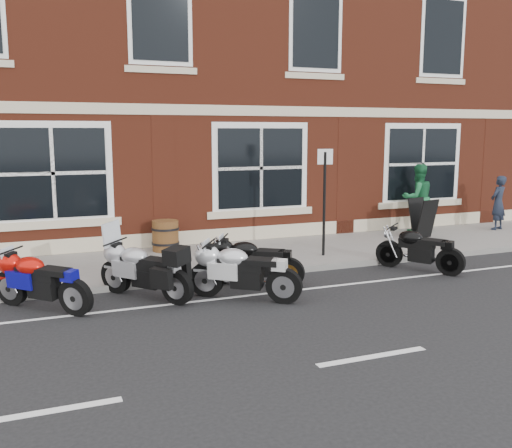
{
  "coord_description": "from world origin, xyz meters",
  "views": [
    {
      "loc": [
        -4.0,
        -8.95,
        2.88
      ],
      "look_at": [
        0.21,
        1.6,
        1.04
      ],
      "focal_mm": 40.0,
      "sensor_mm": 36.0,
      "label": 1
    }
  ],
  "objects_px": {
    "barrel_planter": "(165,236)",
    "moto_sport_black": "(253,260)",
    "moto_sport_silver": "(242,270)",
    "a_board_sign": "(423,218)",
    "moto_sport_red": "(41,279)",
    "moto_touring_silver": "(143,268)",
    "moto_naked_black": "(418,248)",
    "pedestrian_left": "(498,203)",
    "parking_sign": "(324,195)",
    "pedestrian_right": "(418,198)"
  },
  "relations": [
    {
      "from": "moto_sport_silver",
      "to": "pedestrian_left",
      "type": "height_order",
      "value": "pedestrian_left"
    },
    {
      "from": "moto_touring_silver",
      "to": "pedestrian_left",
      "type": "xyz_separation_m",
      "value": [
        10.58,
        2.65,
        0.35
      ]
    },
    {
      "from": "moto_sport_black",
      "to": "parking_sign",
      "type": "bearing_deg",
      "value": -23.59
    },
    {
      "from": "moto_sport_silver",
      "to": "moto_naked_black",
      "type": "height_order",
      "value": "moto_sport_silver"
    },
    {
      "from": "barrel_planter",
      "to": "moto_sport_black",
      "type": "bearing_deg",
      "value": -73.6
    },
    {
      "from": "parking_sign",
      "to": "moto_touring_silver",
      "type": "bearing_deg",
      "value": -141.7
    },
    {
      "from": "moto_touring_silver",
      "to": "pedestrian_left",
      "type": "bearing_deg",
      "value": -23.6
    },
    {
      "from": "moto_touring_silver",
      "to": "a_board_sign",
      "type": "distance_m",
      "value": 8.16
    },
    {
      "from": "moto_sport_red",
      "to": "moto_touring_silver",
      "type": "bearing_deg",
      "value": -42.03
    },
    {
      "from": "pedestrian_right",
      "to": "a_board_sign",
      "type": "height_order",
      "value": "pedestrian_right"
    },
    {
      "from": "moto_sport_silver",
      "to": "pedestrian_right",
      "type": "height_order",
      "value": "pedestrian_right"
    },
    {
      "from": "moto_sport_red",
      "to": "moto_sport_silver",
      "type": "bearing_deg",
      "value": -55.92
    },
    {
      "from": "moto_sport_red",
      "to": "a_board_sign",
      "type": "height_order",
      "value": "a_board_sign"
    },
    {
      "from": "moto_naked_black",
      "to": "pedestrian_right",
      "type": "relative_size",
      "value": 0.89
    },
    {
      "from": "moto_sport_red",
      "to": "barrel_planter",
      "type": "height_order",
      "value": "moto_sport_red"
    },
    {
      "from": "moto_naked_black",
      "to": "parking_sign",
      "type": "distance_m",
      "value": 2.33
    },
    {
      "from": "moto_sport_red",
      "to": "pedestrian_left",
      "type": "distance_m",
      "value": 12.56
    },
    {
      "from": "moto_sport_black",
      "to": "moto_naked_black",
      "type": "xyz_separation_m",
      "value": [
        3.63,
        -0.2,
        -0.0
      ]
    },
    {
      "from": "moto_touring_silver",
      "to": "moto_sport_red",
      "type": "bearing_deg",
      "value": 144.45
    },
    {
      "from": "a_board_sign",
      "to": "parking_sign",
      "type": "bearing_deg",
      "value": -178.53
    },
    {
      "from": "moto_sport_silver",
      "to": "a_board_sign",
      "type": "height_order",
      "value": "a_board_sign"
    },
    {
      "from": "moto_naked_black",
      "to": "parking_sign",
      "type": "relative_size",
      "value": 0.7
    },
    {
      "from": "moto_sport_red",
      "to": "pedestrian_left",
      "type": "bearing_deg",
      "value": -31.67
    },
    {
      "from": "moto_sport_red",
      "to": "a_board_sign",
      "type": "bearing_deg",
      "value": -29.53
    },
    {
      "from": "moto_sport_silver",
      "to": "moto_sport_black",
      "type": "bearing_deg",
      "value": 6.19
    },
    {
      "from": "pedestrian_right",
      "to": "a_board_sign",
      "type": "distance_m",
      "value": 1.08
    },
    {
      "from": "moto_sport_red",
      "to": "parking_sign",
      "type": "height_order",
      "value": "parking_sign"
    },
    {
      "from": "moto_sport_red",
      "to": "a_board_sign",
      "type": "distance_m",
      "value": 9.79
    },
    {
      "from": "moto_touring_silver",
      "to": "moto_sport_black",
      "type": "relative_size",
      "value": 1.02
    },
    {
      "from": "pedestrian_right",
      "to": "moto_sport_black",
      "type": "bearing_deg",
      "value": 33.06
    },
    {
      "from": "moto_sport_silver",
      "to": "barrel_planter",
      "type": "relative_size",
      "value": 2.34
    },
    {
      "from": "moto_touring_silver",
      "to": "moto_sport_black",
      "type": "bearing_deg",
      "value": -36.24
    },
    {
      "from": "a_board_sign",
      "to": "parking_sign",
      "type": "height_order",
      "value": "parking_sign"
    },
    {
      "from": "moto_naked_black",
      "to": "a_board_sign",
      "type": "xyz_separation_m",
      "value": [
        2.09,
        2.56,
        0.15
      ]
    },
    {
      "from": "pedestrian_left",
      "to": "parking_sign",
      "type": "height_order",
      "value": "parking_sign"
    },
    {
      "from": "moto_naked_black",
      "to": "a_board_sign",
      "type": "relative_size",
      "value": 1.61
    },
    {
      "from": "moto_sport_red",
      "to": "barrel_planter",
      "type": "relative_size",
      "value": 2.11
    },
    {
      "from": "pedestrian_left",
      "to": "pedestrian_right",
      "type": "bearing_deg",
      "value": -34.1
    },
    {
      "from": "moto_naked_black",
      "to": "moto_sport_black",
      "type": "bearing_deg",
      "value": 145.08
    },
    {
      "from": "pedestrian_left",
      "to": "parking_sign",
      "type": "distance_m",
      "value": 6.4
    },
    {
      "from": "a_board_sign",
      "to": "moto_naked_black",
      "type": "bearing_deg",
      "value": -143.56
    },
    {
      "from": "moto_sport_black",
      "to": "pedestrian_right",
      "type": "distance_m",
      "value": 7.02
    },
    {
      "from": "moto_sport_black",
      "to": "a_board_sign",
      "type": "bearing_deg",
      "value": -32.7
    },
    {
      "from": "moto_naked_black",
      "to": "parking_sign",
      "type": "height_order",
      "value": "parking_sign"
    },
    {
      "from": "moto_touring_silver",
      "to": "pedestrian_left",
      "type": "distance_m",
      "value": 10.91
    },
    {
      "from": "moto_sport_red",
      "to": "moto_sport_black",
      "type": "xyz_separation_m",
      "value": [
        3.74,
        0.11,
        -0.02
      ]
    },
    {
      "from": "a_board_sign",
      "to": "parking_sign",
      "type": "xyz_separation_m",
      "value": [
        -3.47,
        -0.97,
        0.86
      ]
    },
    {
      "from": "moto_sport_red",
      "to": "moto_naked_black",
      "type": "height_order",
      "value": "moto_sport_red"
    },
    {
      "from": "moto_sport_red",
      "to": "pedestrian_left",
      "type": "relative_size",
      "value": 0.98
    },
    {
      "from": "a_board_sign",
      "to": "moto_sport_black",
      "type": "bearing_deg",
      "value": -171.84
    }
  ]
}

